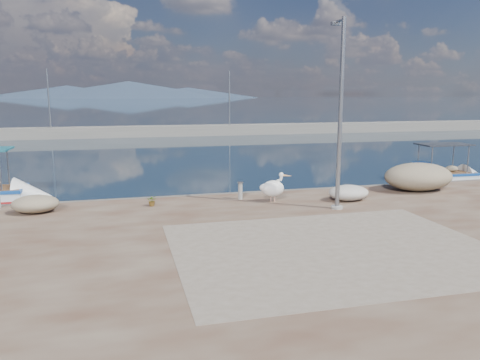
% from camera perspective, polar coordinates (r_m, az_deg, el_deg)
% --- Properties ---
extents(ground, '(1400.00, 1400.00, 0.00)m').
position_cam_1_polar(ground, '(16.06, 3.40, -6.96)').
color(ground, '#162635').
rests_on(ground, ground).
extents(quay, '(44.00, 22.00, 0.50)m').
position_cam_1_polar(quay, '(10.80, 13.50, -14.76)').
color(quay, '#4B2E20').
rests_on(quay, ground).
extents(quay_patch, '(9.00, 7.00, 0.01)m').
position_cam_1_polar(quay_patch, '(13.61, 11.39, -8.15)').
color(quay_patch, gray).
rests_on(quay_patch, quay).
extents(breakwater, '(120.00, 2.20, 7.50)m').
position_cam_1_polar(breakwater, '(54.95, -9.49, 5.92)').
color(breakwater, gray).
rests_on(breakwater, ground).
extents(mountains, '(370.00, 280.00, 22.00)m').
position_cam_1_polar(mountains, '(664.66, -13.86, 10.54)').
color(mountains, '#28384C').
rests_on(mountains, ground).
extents(boat_right, '(5.13, 1.88, 2.44)m').
position_cam_1_polar(boat_right, '(28.49, 23.25, 0.28)').
color(boat_right, white).
rests_on(boat_right, ground).
extents(pelican, '(1.27, 0.77, 1.21)m').
position_cam_1_polar(pelican, '(18.89, 4.09, -0.97)').
color(pelican, tan).
rests_on(pelican, quay).
extents(lamp_post, '(0.44, 0.96, 7.00)m').
position_cam_1_polar(lamp_post, '(17.76, 12.07, 6.99)').
color(lamp_post, gray).
rests_on(lamp_post, quay).
extents(bollard_near, '(0.24, 0.24, 0.73)m').
position_cam_1_polar(bollard_near, '(19.34, 0.04, -1.19)').
color(bollard_near, gray).
rests_on(bollard_near, quay).
extents(potted_plant, '(0.41, 0.37, 0.43)m').
position_cam_1_polar(potted_plant, '(18.51, -10.66, -2.48)').
color(potted_plant, '#33722D').
rests_on(potted_plant, quay).
extents(net_pile_d, '(1.68, 1.26, 0.63)m').
position_cam_1_polar(net_pile_d, '(19.66, 13.09, -1.52)').
color(net_pile_d, beige).
rests_on(net_pile_d, quay).
extents(net_pile_c, '(3.18, 2.27, 1.25)m').
position_cam_1_polar(net_pile_c, '(22.58, 20.90, 0.38)').
color(net_pile_c, tan).
rests_on(net_pile_c, quay).
extents(net_pile_b, '(1.67, 1.30, 0.65)m').
position_cam_1_polar(net_pile_b, '(18.76, -23.69, -2.68)').
color(net_pile_b, tan).
rests_on(net_pile_b, quay).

